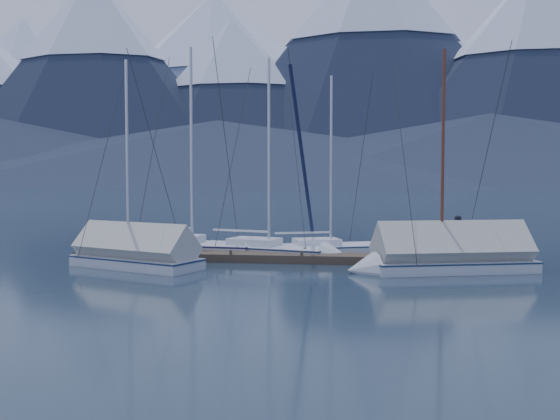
{
  "coord_description": "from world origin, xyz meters",
  "views": [
    {
      "loc": [
        3.3,
        -22.99,
        3.52
      ],
      "look_at": [
        0.0,
        2.0,
        2.2
      ],
      "focal_mm": 38.0,
      "sensor_mm": 36.0,
      "label": 1
    }
  ],
  "objects_px": {
    "sailboat_open_left": "(203,250)",
    "sailboat_open_mid": "(280,253)",
    "sailboat_covered_near": "(438,259)",
    "sailboat_covered_far": "(126,256)",
    "person": "(459,235)",
    "sailboat_open_right": "(340,250)"
  },
  "relations": [
    {
      "from": "sailboat_open_left",
      "to": "sailboat_open_mid",
      "type": "relative_size",
      "value": 1.08
    },
    {
      "from": "sailboat_covered_near",
      "to": "sailboat_covered_far",
      "type": "distance_m",
      "value": 12.25
    },
    {
      "from": "sailboat_open_mid",
      "to": "sailboat_covered_near",
      "type": "xyz_separation_m",
      "value": [
        6.53,
        -3.45,
        0.29
      ]
    },
    {
      "from": "sailboat_open_mid",
      "to": "sailboat_covered_near",
      "type": "relative_size",
      "value": 1.06
    },
    {
      "from": "sailboat_covered_near",
      "to": "person",
      "type": "height_order",
      "value": "sailboat_covered_near"
    },
    {
      "from": "sailboat_covered_near",
      "to": "sailboat_covered_far",
      "type": "xyz_separation_m",
      "value": [
        -12.24,
        -0.37,
        -0.02
      ]
    },
    {
      "from": "sailboat_open_mid",
      "to": "sailboat_covered_far",
      "type": "height_order",
      "value": "sailboat_open_mid"
    },
    {
      "from": "sailboat_covered_near",
      "to": "sailboat_covered_far",
      "type": "bearing_deg",
      "value": -178.28
    },
    {
      "from": "sailboat_open_left",
      "to": "sailboat_open_right",
      "type": "height_order",
      "value": "sailboat_open_left"
    },
    {
      "from": "sailboat_open_mid",
      "to": "sailboat_open_right",
      "type": "distance_m",
      "value": 3.08
    },
    {
      "from": "sailboat_open_right",
      "to": "person",
      "type": "distance_m",
      "value": 5.68
    },
    {
      "from": "sailboat_open_right",
      "to": "person",
      "type": "relative_size",
      "value": 5.53
    },
    {
      "from": "sailboat_open_left",
      "to": "sailboat_covered_far",
      "type": "xyz_separation_m",
      "value": [
        -2.03,
        -4.35,
        0.26
      ]
    },
    {
      "from": "sailboat_open_mid",
      "to": "person",
      "type": "bearing_deg",
      "value": -7.4
    },
    {
      "from": "sailboat_open_mid",
      "to": "sailboat_open_right",
      "type": "xyz_separation_m",
      "value": [
        2.71,
        1.48,
        -0.01
      ]
    },
    {
      "from": "sailboat_open_right",
      "to": "person",
      "type": "xyz_separation_m",
      "value": [
        5.01,
        -2.48,
        1.0
      ]
    },
    {
      "from": "sailboat_open_mid",
      "to": "person",
      "type": "xyz_separation_m",
      "value": [
        7.71,
        -1.0,
        0.99
      ]
    },
    {
      "from": "sailboat_covered_near",
      "to": "person",
      "type": "bearing_deg",
      "value": 64.29
    },
    {
      "from": "sailboat_open_right",
      "to": "sailboat_covered_far",
      "type": "xyz_separation_m",
      "value": [
        -8.42,
        -5.3,
        0.28
      ]
    },
    {
      "from": "sailboat_covered_far",
      "to": "person",
      "type": "xyz_separation_m",
      "value": [
        13.42,
        2.82,
        0.72
      ]
    },
    {
      "from": "sailboat_open_left",
      "to": "sailboat_covered_near",
      "type": "bearing_deg",
      "value": -21.28
    },
    {
      "from": "sailboat_covered_far",
      "to": "person",
      "type": "distance_m",
      "value": 13.73
    }
  ]
}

